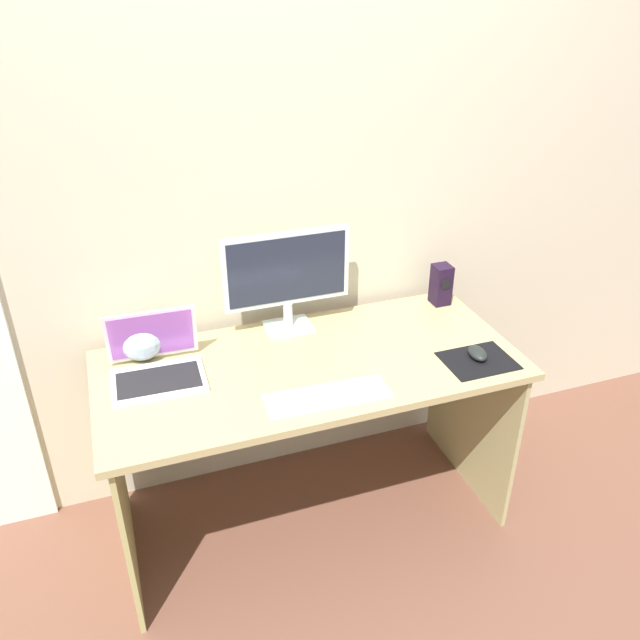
% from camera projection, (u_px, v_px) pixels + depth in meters
% --- Properties ---
extents(ground_plane, '(8.00, 8.00, 0.00)m').
position_uv_depth(ground_plane, '(311.00, 514.00, 2.68)').
color(ground_plane, brown).
extents(wall_back, '(6.00, 0.04, 2.50)m').
position_uv_depth(wall_back, '(274.00, 194.00, 2.40)').
color(wall_back, beige).
rests_on(wall_back, ground_plane).
extents(desk, '(1.51, 0.69, 0.75)m').
position_uv_depth(desk, '(310.00, 397.00, 2.39)').
color(desk, tan).
rests_on(desk, ground_plane).
extents(monitor, '(0.49, 0.14, 0.40)m').
position_uv_depth(monitor, '(288.00, 276.00, 2.41)').
color(monitor, silver).
rests_on(monitor, desk).
extents(speaker_right, '(0.07, 0.08, 0.17)m').
position_uv_depth(speaker_right, '(441.00, 284.00, 2.67)').
color(speaker_right, black).
rests_on(speaker_right, desk).
extents(laptop, '(0.32, 0.27, 0.22)m').
position_uv_depth(laptop, '(156.00, 365.00, 2.22)').
color(laptop, white).
rests_on(laptop, desk).
extents(fishbowl, '(0.17, 0.17, 0.17)m').
position_uv_depth(fishbowl, '(141.00, 337.00, 2.31)').
color(fishbowl, silver).
rests_on(fishbowl, desk).
extents(keyboard_external, '(0.42, 0.15, 0.01)m').
position_uv_depth(keyboard_external, '(327.00, 396.00, 2.12)').
color(keyboard_external, white).
rests_on(keyboard_external, desk).
extents(mousepad, '(0.25, 0.20, 0.00)m').
position_uv_depth(mousepad, '(478.00, 361.00, 2.32)').
color(mousepad, black).
rests_on(mousepad, desk).
extents(mouse, '(0.07, 0.11, 0.04)m').
position_uv_depth(mouse, '(477.00, 353.00, 2.33)').
color(mouse, black).
rests_on(mouse, mousepad).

